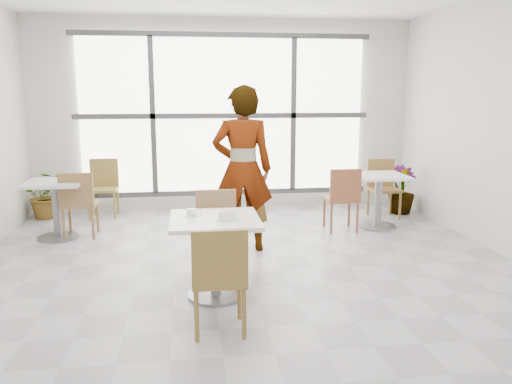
{
  "coord_description": "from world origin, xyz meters",
  "views": [
    {
      "loc": [
        -0.59,
        -4.7,
        1.86
      ],
      "look_at": [
        0.0,
        -0.3,
        1.0
      ],
      "focal_mm": 36.09,
      "sensor_mm": 36.0,
      "label": 1
    }
  ],
  "objects": [
    {
      "name": "floor",
      "position": [
        0.0,
        0.0,
        0.0
      ],
      "size": [
        7.0,
        7.0,
        0.0
      ],
      "primitive_type": "plane",
      "color": "#9E9EA5",
      "rests_on": "ground"
    },
    {
      "name": "wall_back",
      "position": [
        0.0,
        3.5,
        1.5
      ],
      "size": [
        6.0,
        0.0,
        6.0
      ],
      "primitive_type": "plane",
      "rotation": [
        1.57,
        0.0,
        0.0
      ],
      "color": "silver",
      "rests_on": "ground"
    },
    {
      "name": "wall_front",
      "position": [
        0.0,
        -3.5,
        1.5
      ],
      "size": [
        6.0,
        0.0,
        6.0
      ],
      "primitive_type": "plane",
      "rotation": [
        -1.57,
        0.0,
        0.0
      ],
      "color": "silver",
      "rests_on": "ground"
    },
    {
      "name": "window",
      "position": [
        0.0,
        3.44,
        1.5
      ],
      "size": [
        4.6,
        0.07,
        2.52
      ],
      "color": "white",
      "rests_on": "ground"
    },
    {
      "name": "main_table",
      "position": [
        -0.36,
        -0.19,
        0.52
      ],
      "size": [
        0.8,
        0.8,
        0.75
      ],
      "color": "white",
      "rests_on": "ground"
    },
    {
      "name": "chair_near",
      "position": [
        -0.37,
        -0.96,
        0.5
      ],
      "size": [
        0.42,
        0.42,
        0.87
      ],
      "rotation": [
        0.0,
        0.0,
        3.14
      ],
      "color": "olive",
      "rests_on": "ground"
    },
    {
      "name": "chair_far",
      "position": [
        -0.31,
        0.43,
        0.5
      ],
      "size": [
        0.42,
        0.42,
        0.87
      ],
      "color": "#9B734B",
      "rests_on": "ground"
    },
    {
      "name": "oatmeal_bowl",
      "position": [
        -0.25,
        -0.26,
        0.79
      ],
      "size": [
        0.21,
        0.21,
        0.09
      ],
      "color": "white",
      "rests_on": "main_table"
    },
    {
      "name": "coffee_cup",
      "position": [
        -0.57,
        -0.1,
        0.78
      ],
      "size": [
        0.16,
        0.13,
        0.07
      ],
      "color": "white",
      "rests_on": "main_table"
    },
    {
      "name": "person",
      "position": [
        0.05,
        1.24,
        0.97
      ],
      "size": [
        0.73,
        0.5,
        1.94
      ],
      "primitive_type": "imported",
      "rotation": [
        0.0,
        0.0,
        3.09
      ],
      "color": "black",
      "rests_on": "ground"
    },
    {
      "name": "bg_table_left",
      "position": [
        -2.27,
        2.02,
        0.49
      ],
      "size": [
        0.7,
        0.7,
        0.75
      ],
      "color": "silver",
      "rests_on": "ground"
    },
    {
      "name": "bg_table_right",
      "position": [
        2.03,
        2.0,
        0.49
      ],
      "size": [
        0.7,
        0.7,
        0.75
      ],
      "color": "white",
      "rests_on": "ground"
    },
    {
      "name": "bg_chair_left_near",
      "position": [
        -1.99,
        2.0,
        0.5
      ],
      "size": [
        0.42,
        0.42,
        0.87
      ],
      "rotation": [
        0.0,
        0.0,
        3.14
      ],
      "color": "olive",
      "rests_on": "ground"
    },
    {
      "name": "bg_chair_left_far",
      "position": [
        -1.86,
        3.21,
        0.5
      ],
      "size": [
        0.42,
        0.42,
        0.87
      ],
      "color": "olive",
      "rests_on": "ground"
    },
    {
      "name": "bg_chair_right_near",
      "position": [
        1.47,
        1.87,
        0.5
      ],
      "size": [
        0.42,
        0.42,
        0.87
      ],
      "rotation": [
        0.0,
        0.0,
        3.14
      ],
      "color": "brown",
      "rests_on": "ground"
    },
    {
      "name": "bg_chair_right_far",
      "position": [
        2.32,
        2.62,
        0.5
      ],
      "size": [
        0.42,
        0.42,
        0.87
      ],
      "color": "olive",
      "rests_on": "ground"
    },
    {
      "name": "plant_left",
      "position": [
        -2.7,
        3.2,
        0.35
      ],
      "size": [
        0.78,
        0.73,
        0.71
      ],
      "primitive_type": "imported",
      "rotation": [
        0.0,
        0.0,
        0.33
      ],
      "color": "#658E4B",
      "rests_on": "ground"
    },
    {
      "name": "plant_right",
      "position": [
        2.7,
        2.78,
        0.38
      ],
      "size": [
        0.48,
        0.48,
        0.75
      ],
      "primitive_type": "imported",
      "rotation": [
        0.0,
        0.0,
        0.16
      ],
      "color": "#4B7840",
      "rests_on": "ground"
    }
  ]
}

